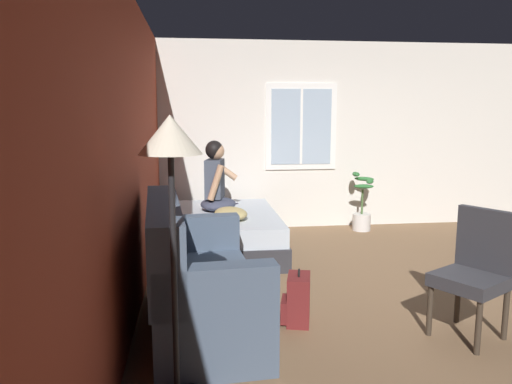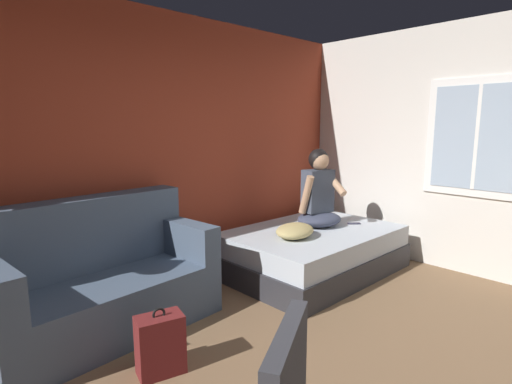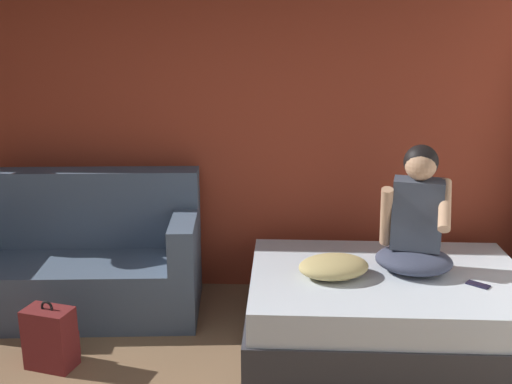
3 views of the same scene
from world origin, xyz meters
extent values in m
plane|color=brown|center=(0.00, 0.00, 0.00)|extent=(40.00, 40.00, 0.00)
cube|color=#993823|center=(0.00, 2.53, 1.35)|extent=(10.53, 0.16, 2.70)
cube|color=silver|center=(2.85, 0.00, 1.35)|extent=(0.16, 6.29, 2.70)
cube|color=white|center=(2.75, 0.40, 1.49)|extent=(0.02, 1.04, 1.24)
cube|color=#9EB2C6|center=(2.74, 0.40, 1.49)|extent=(0.01, 0.88, 1.08)
cube|color=white|center=(2.74, 0.40, 1.49)|extent=(0.01, 0.04, 1.08)
cube|color=#2D2D33|center=(1.60, 1.61, 0.13)|extent=(1.93, 1.33, 0.26)
cube|color=silver|center=(1.60, 1.61, 0.37)|extent=(1.87, 1.29, 0.22)
cube|color=#47566B|center=(-0.61, 1.89, 0.22)|extent=(1.76, 0.93, 0.44)
cube|color=#47566B|center=(-0.63, 2.19, 0.74)|extent=(1.71, 0.37, 0.60)
cube|color=#47566B|center=(-1.37, 1.84, 0.60)|extent=(0.24, 0.81, 0.32)
cube|color=#47566B|center=(0.15, 1.95, 0.60)|extent=(0.24, 0.81, 0.32)
cylinder|color=#382D23|center=(-0.94, 0.17, 0.20)|extent=(0.04, 0.04, 0.40)
cylinder|color=#382D23|center=(-1.28, -0.02, 0.20)|extent=(0.04, 0.04, 0.40)
cylinder|color=#382D23|center=(-0.75, -0.16, 0.20)|extent=(0.04, 0.04, 0.40)
cylinder|color=#382D23|center=(-1.08, -0.36, 0.20)|extent=(0.04, 0.04, 0.40)
cube|color=#333338|center=(-1.01, -0.09, 0.45)|extent=(0.63, 0.63, 0.10)
cube|color=#333338|center=(-0.91, -0.27, 0.74)|extent=(0.43, 0.28, 0.48)
ellipsoid|color=#383D51|center=(1.77, 1.66, 0.56)|extent=(0.60, 0.54, 0.16)
cube|color=#3F4756|center=(1.78, 1.70, 0.88)|extent=(0.37, 0.27, 0.48)
cylinder|color=tan|center=(1.57, 1.70, 0.86)|extent=(0.12, 0.22, 0.44)
cylinder|color=tan|center=(1.93, 1.59, 0.98)|extent=(0.16, 0.38, 0.29)
sphere|color=tan|center=(1.78, 1.68, 1.23)|extent=(0.21, 0.21, 0.21)
ellipsoid|color=black|center=(1.78, 1.70, 1.24)|extent=(0.27, 0.26, 0.23)
cube|color=maroon|center=(-0.59, 1.13, 0.20)|extent=(0.33, 0.25, 0.40)
cube|color=maroon|center=(-0.56, 1.24, 0.11)|extent=(0.24, 0.11, 0.18)
torus|color=black|center=(-0.59, 1.13, 0.42)|extent=(0.09, 0.04, 0.09)
ellipsoid|color=tan|center=(1.22, 1.55, 0.55)|extent=(0.56, 0.48, 0.14)
cube|color=black|center=(2.15, 1.44, 0.48)|extent=(0.15, 0.14, 0.01)
cylinder|color=black|center=(-1.57, 2.08, 0.76)|extent=(0.04, 0.04, 1.45)
cone|color=beige|center=(-1.57, 2.08, 1.59)|extent=(0.36, 0.36, 0.22)
cylinder|color=silver|center=(2.43, -0.44, 0.12)|extent=(0.26, 0.26, 0.24)
cylinder|color=#426033|center=(2.43, -0.44, 0.42)|extent=(0.03, 0.03, 0.36)
ellipsoid|color=#2D6B33|center=(2.33, -0.42, 0.66)|extent=(0.15, 0.29, 0.06)
ellipsoid|color=#2D6B33|center=(2.52, -0.49, 0.74)|extent=(0.22, 0.29, 0.06)
ellipsoid|color=#2D6B33|center=(2.45, -0.34, 0.82)|extent=(0.29, 0.15, 0.06)
ellipsoid|color=#2D6B33|center=(2.39, -0.53, 0.72)|extent=(0.30, 0.21, 0.06)
camera|label=1|loc=(-4.39, 1.96, 1.72)|focal=35.00mm
camera|label=2|loc=(-1.79, -1.05, 1.62)|focal=28.00mm
camera|label=3|loc=(0.88, -2.20, 2.11)|focal=42.00mm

